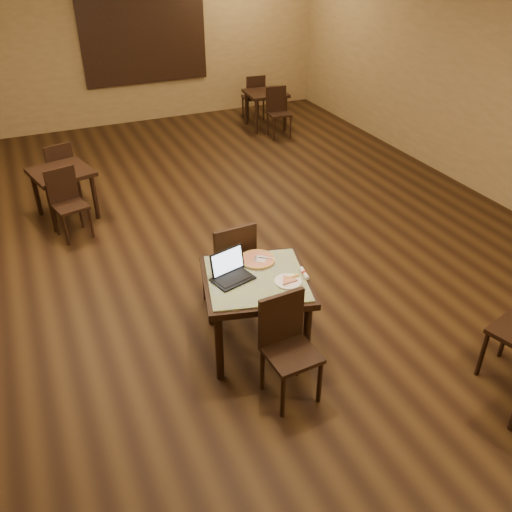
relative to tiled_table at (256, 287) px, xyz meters
name	(u,v)px	position (x,y,z in m)	size (l,w,h in m)	color
ground	(216,238)	(0.35, 2.03, -0.66)	(10.00, 10.00, 0.00)	black
wall_back	(117,42)	(0.35, 7.03, 0.84)	(8.00, 0.02, 3.00)	#96774C
wall_right	(486,84)	(4.35, 2.03, 0.84)	(0.02, 10.00, 3.00)	#96774C
mural	(144,38)	(0.85, 6.99, 0.89)	(2.34, 0.05, 1.64)	#285595
tiled_table	(256,287)	(0.00, 0.00, 0.00)	(1.12, 1.12, 0.76)	black
chair_main_near	(287,341)	(0.00, -0.62, -0.14)	(0.42, 0.42, 0.93)	black
chair_main_far	(231,262)	(0.01, 0.61, -0.10)	(0.46, 0.46, 1.00)	black
laptop	(230,271)	(-0.20, 0.10, 0.16)	(0.39, 0.35, 0.23)	black
plate	(288,281)	(0.22, -0.18, 0.11)	(0.24, 0.24, 0.01)	white
pizza_slice	(288,280)	(0.22, -0.18, 0.13)	(0.17, 0.17, 0.02)	#D1B78B
pizza_pan	(257,260)	(0.12, 0.24, 0.11)	(0.34, 0.34, 0.01)	silver
pizza_whole	(257,259)	(0.12, 0.24, 0.12)	(0.33, 0.33, 0.02)	#D1B78B
spatula	(260,259)	(0.14, 0.22, 0.13)	(0.11, 0.26, 0.01)	silver
napkin_roll	(304,273)	(0.40, -0.14, 0.12)	(0.06, 0.17, 0.04)	white
other_table_a	(266,98)	(2.72, 5.67, -0.10)	(0.78, 0.78, 0.68)	black
other_table_a_chair_near	(278,109)	(2.73, 5.16, -0.17)	(0.41, 0.41, 0.87)	black
other_table_a_chair_far	(254,95)	(2.72, 6.17, -0.17)	(0.41, 0.41, 0.87)	black
other_table_b	(62,178)	(-1.25, 3.39, -0.10)	(0.87, 0.87, 0.67)	black
other_table_b_chair_near	(67,199)	(-1.27, 2.88, -0.17)	(0.45, 0.45, 0.87)	black
other_table_b_chair_far	(60,169)	(-1.23, 3.90, -0.17)	(0.45, 0.45, 0.87)	black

